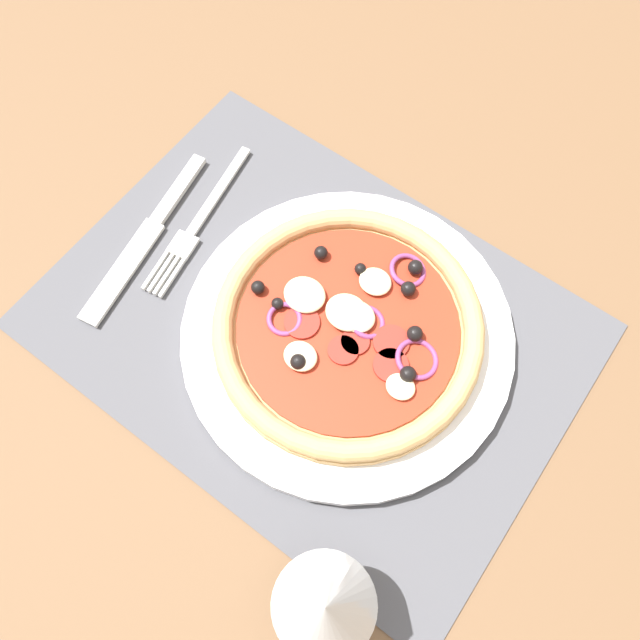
% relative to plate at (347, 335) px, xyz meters
% --- Properties ---
extents(ground_plane, '(1.90, 1.40, 0.02)m').
position_rel_plate_xyz_m(ground_plane, '(0.03, 0.01, -0.02)').
color(ground_plane, brown).
extents(placemat, '(0.46, 0.34, 0.00)m').
position_rel_plate_xyz_m(placemat, '(0.03, 0.01, -0.01)').
color(placemat, '#4C4C51').
rests_on(placemat, ground_plane).
extents(plate, '(0.29, 0.29, 0.01)m').
position_rel_plate_xyz_m(plate, '(0.00, 0.00, 0.00)').
color(plate, white).
rests_on(plate, placemat).
extents(pizza, '(0.23, 0.23, 0.03)m').
position_rel_plate_xyz_m(pizza, '(0.00, -0.00, 0.02)').
color(pizza, tan).
rests_on(pizza, plate).
extents(fork, '(0.05, 0.18, 0.00)m').
position_rel_plate_xyz_m(fork, '(0.18, -0.01, -0.00)').
color(fork, silver).
rests_on(fork, placemat).
extents(knife, '(0.05, 0.20, 0.01)m').
position_rel_plate_xyz_m(knife, '(0.21, 0.03, -0.00)').
color(knife, silver).
rests_on(knife, placemat).
extents(wine_glass, '(0.07, 0.07, 0.15)m').
position_rel_plate_xyz_m(wine_glass, '(-0.11, 0.19, 0.09)').
color(wine_glass, silver).
rests_on(wine_glass, ground_plane).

